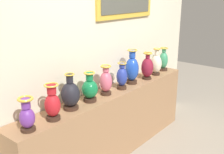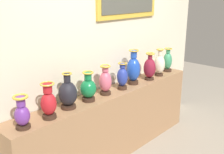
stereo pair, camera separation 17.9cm
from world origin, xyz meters
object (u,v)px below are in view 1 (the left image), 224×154
at_px(vase_onyx, 70,95).
at_px(vase_jade, 163,60).
at_px(vase_ivory, 156,64).
at_px(vase_crimson, 52,104).
at_px(vase_emerald, 90,89).
at_px(vase_violet, 27,116).
at_px(vase_sapphire, 132,69).
at_px(vase_burgundy, 147,67).
at_px(vase_rose, 106,81).
at_px(vase_cobalt, 122,77).

height_order(vase_onyx, vase_jade, vase_onyx).
xyz_separation_m(vase_onyx, vase_ivory, (1.59, -0.04, 0.01)).
xyz_separation_m(vase_crimson, vase_emerald, (0.54, 0.05, -0.01)).
relative_size(vase_crimson, vase_onyx, 0.93).
bearing_deg(vase_violet, vase_jade, 1.29).
distance_m(vase_sapphire, vase_burgundy, 0.29).
xyz_separation_m(vase_violet, vase_emerald, (0.81, 0.05, 0.01)).
bearing_deg(vase_violet, vase_rose, 2.69).
distance_m(vase_rose, vase_jade, 1.33).
distance_m(vase_crimson, vase_burgundy, 1.61).
distance_m(vase_onyx, vase_ivory, 1.59).
xyz_separation_m(vase_violet, vase_ivory, (2.13, 0.02, 0.03)).
height_order(vase_crimson, vase_jade, same).
xyz_separation_m(vase_cobalt, vase_jade, (1.06, 0.03, 0.00)).
distance_m(vase_emerald, vase_cobalt, 0.53).
relative_size(vase_onyx, vase_emerald, 1.13).
xyz_separation_m(vase_crimson, vase_ivory, (1.86, 0.02, 0.01)).
relative_size(vase_violet, vase_onyx, 0.81).
height_order(vase_onyx, vase_burgundy, vase_onyx).
height_order(vase_crimson, vase_ivory, vase_ivory).
distance_m(vase_rose, vase_ivory, 1.05).
xyz_separation_m(vase_rose, vase_burgundy, (0.80, -0.04, 0.00)).
bearing_deg(vase_sapphire, vase_crimson, -177.65).
height_order(vase_violet, vase_rose, vase_rose).
distance_m(vase_violet, vase_ivory, 2.13).
xyz_separation_m(vase_rose, vase_ivory, (1.05, -0.04, 0.00)).
distance_m(vase_violet, vase_rose, 1.08).
bearing_deg(vase_violet, vase_onyx, 5.81).
height_order(vase_emerald, vase_cobalt, vase_cobalt).
bearing_deg(vase_rose, vase_crimson, -176.38).
distance_m(vase_violet, vase_cobalt, 1.35).
distance_m(vase_crimson, vase_ivory, 1.86).
height_order(vase_rose, vase_burgundy, vase_burgundy).
bearing_deg(vase_cobalt, vase_rose, 174.49).
bearing_deg(vase_violet, vase_ivory, 0.42).
height_order(vase_violet, vase_burgundy, vase_burgundy).
bearing_deg(vase_burgundy, vase_cobalt, 177.99).
bearing_deg(vase_burgundy, vase_violet, -179.81).
bearing_deg(vase_onyx, vase_violet, -174.19).
height_order(vase_onyx, vase_ivory, vase_ivory).
bearing_deg(vase_onyx, vase_emerald, -1.46).
xyz_separation_m(vase_emerald, vase_jade, (1.59, 0.01, 0.01)).
relative_size(vase_ivory, vase_jade, 1.10).
bearing_deg(vase_crimson, vase_cobalt, 1.36).
relative_size(vase_emerald, vase_jade, 0.95).
distance_m(vase_emerald, vase_jade, 1.59).
xyz_separation_m(vase_burgundy, vase_jade, (0.52, 0.05, -0.01)).
bearing_deg(vase_crimson, vase_violet, 179.92).
relative_size(vase_violet, vase_cobalt, 0.91).
xyz_separation_m(vase_burgundy, vase_ivory, (0.25, 0.01, -0.00)).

